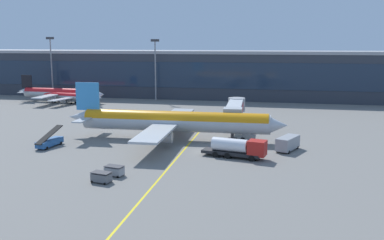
# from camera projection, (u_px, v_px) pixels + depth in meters

# --- Properties ---
(ground_plane) EXTENTS (700.00, 700.00, 0.00)m
(ground_plane) POSITION_uv_depth(u_px,v_px,m) (206.00, 152.00, 74.05)
(ground_plane) COLOR slate
(apron_lead_in_line) EXTENTS (1.32, 80.00, 0.01)m
(apron_lead_in_line) POSITION_uv_depth(u_px,v_px,m) (186.00, 148.00, 76.82)
(apron_lead_in_line) COLOR yellow
(apron_lead_in_line) RESTS_ON ground_plane
(terminal_building) EXTENTS (192.12, 20.16, 16.23)m
(terminal_building) POSITION_uv_depth(u_px,v_px,m) (207.00, 74.00, 148.08)
(terminal_building) COLOR #2D333D
(terminal_building) RESTS_ON ground_plane
(main_airliner) EXTENTS (43.99, 34.95, 11.10)m
(main_airliner) POSITION_uv_depth(u_px,v_px,m) (174.00, 121.00, 82.62)
(main_airliner) COLOR #B2B7BC
(main_airliner) RESTS_ON ground_plane
(jet_bridge) EXTENTS (4.59, 18.57, 6.45)m
(jet_bridge) POSITION_uv_depth(u_px,v_px,m) (235.00, 110.00, 90.23)
(jet_bridge) COLOR #B2B7BC
(jet_bridge) RESTS_ON ground_plane
(fuel_tanker) EXTENTS (11.08, 4.58, 3.25)m
(fuel_tanker) POSITION_uv_depth(u_px,v_px,m) (238.00, 148.00, 69.89)
(fuel_tanker) COLOR #232326
(fuel_tanker) RESTS_ON ground_plane
(belt_loader) EXTENTS (2.53, 7.00, 3.49)m
(belt_loader) POSITION_uv_depth(u_px,v_px,m) (50.00, 142.00, 77.52)
(belt_loader) COLOR #285B9E
(belt_loader) RESTS_ON ground_plane
(lavatory_truck) EXTENTS (4.43, 6.24, 2.50)m
(lavatory_truck) POSITION_uv_depth(u_px,v_px,m) (288.00, 143.00, 74.69)
(lavatory_truck) COLOR gray
(lavatory_truck) RESTS_ON ground_plane
(baggage_cart_0) EXTENTS (2.90, 2.06, 1.48)m
(baggage_cart_0) POSITION_uv_depth(u_px,v_px,m) (101.00, 177.00, 57.70)
(baggage_cart_0) COLOR #595B60
(baggage_cart_0) RESTS_ON ground_plane
(baggage_cart_1) EXTENTS (2.90, 2.06, 1.48)m
(baggage_cart_1) POSITION_uv_depth(u_px,v_px,m) (114.00, 171.00, 60.60)
(baggage_cart_1) COLOR gray
(baggage_cart_1) RESTS_ON ground_plane
(commuter_jet_far) EXTENTS (23.90, 19.19, 6.34)m
(commuter_jet_far) POSITION_uv_depth(u_px,v_px,m) (70.00, 96.00, 132.48)
(commuter_jet_far) COLOR #B2B7BC
(commuter_jet_far) RESTS_ON ground_plane
(commuter_jet_near) EXTENTS (30.61, 24.18, 8.59)m
(commuter_jet_near) POSITION_uv_depth(u_px,v_px,m) (60.00, 93.00, 135.72)
(commuter_jet_near) COLOR #B2B7BC
(commuter_jet_near) RESTS_ON ground_plane
(apron_light_mast_1) EXTENTS (2.80, 0.50, 20.92)m
(apron_light_mast_1) POSITION_uv_depth(u_px,v_px,m) (51.00, 62.00, 146.39)
(apron_light_mast_1) COLOR gray
(apron_light_mast_1) RESTS_ON ground_plane
(apron_light_mast_2) EXTENTS (2.80, 0.50, 20.11)m
(apron_light_mast_2) POSITION_uv_depth(u_px,v_px,m) (155.00, 64.00, 138.92)
(apron_light_mast_2) COLOR gray
(apron_light_mast_2) RESTS_ON ground_plane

